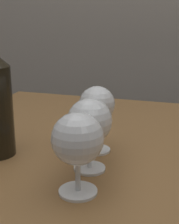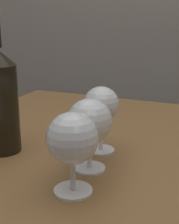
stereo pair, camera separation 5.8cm
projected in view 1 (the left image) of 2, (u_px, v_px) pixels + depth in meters
dining_table at (154, 185)px, 0.80m from camera, size 1.13×0.77×0.71m
wine_glass_rose at (77, 141)px, 0.54m from camera, size 0.09×0.09×0.14m
wine_glass_merlot at (89, 123)px, 0.62m from camera, size 0.08×0.08×0.14m
wine_glass_amber at (97, 106)px, 0.70m from camera, size 0.08×0.08×0.14m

